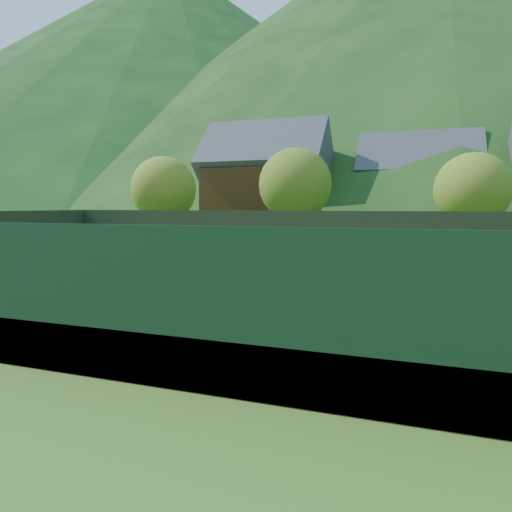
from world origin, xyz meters
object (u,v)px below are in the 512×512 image
(student_d, at_px, (456,264))
(chalet_mid, at_px, (417,191))
(tennis_net, at_px, (267,270))
(student_a, at_px, (319,261))
(student_b, at_px, (333,259))
(student_c, at_px, (421,268))
(chalet_left, at_px, (266,185))
(coach, at_px, (166,260))
(ball_hopper, at_px, (41,271))

(student_d, distance_m, chalet_mid, 31.02)
(student_d, height_order, tennis_net, student_d)
(student_a, height_order, student_b, student_b)
(student_c, height_order, chalet_left, chalet_left)
(student_a, relative_size, student_d, 1.10)
(student_a, height_order, tennis_net, student_a)
(student_b, relative_size, chalet_mid, 0.13)
(student_b, height_order, student_c, student_b)
(student_c, distance_m, chalet_mid, 32.62)
(chalet_left, bearing_deg, student_a, -67.05)
(chalet_left, bearing_deg, chalet_mid, 14.04)
(coach, bearing_deg, chalet_left, 81.56)
(coach, height_order, student_b, coach)
(coach, height_order, chalet_left, chalet_left)
(student_c, bearing_deg, tennis_net, -3.20)
(student_d, xyz_separation_m, chalet_left, (-17.95, 26.66, 4.91))
(student_c, distance_m, ball_hopper, 15.83)
(student_a, distance_m, ball_hopper, 11.91)
(student_d, xyz_separation_m, tennis_net, (-7.95, -3.34, -0.22))
(student_b, bearing_deg, student_a, 83.62)
(coach, bearing_deg, ball_hopper, -153.85)
(coach, relative_size, tennis_net, 0.15)
(chalet_mid, bearing_deg, coach, -106.34)
(coach, relative_size, chalet_mid, 0.14)
(student_a, distance_m, student_c, 4.44)
(student_a, distance_m, tennis_net, 2.61)
(chalet_mid, bearing_deg, student_b, -96.41)
(student_c, relative_size, student_d, 0.96)
(chalet_mid, bearing_deg, student_c, -89.20)
(student_b, bearing_deg, tennis_net, 64.91)
(student_b, height_order, chalet_mid, chalet_mid)
(student_a, bearing_deg, student_c, 163.27)
(student_b, height_order, chalet_left, chalet_left)
(coach, bearing_deg, student_c, -3.30)
(student_b, xyz_separation_m, ball_hopper, (-10.43, -7.54, -0.05))
(chalet_mid, bearing_deg, ball_hopper, -109.74)
(ball_hopper, bearing_deg, student_a, 33.15)
(ball_hopper, bearing_deg, tennis_net, 31.55)
(student_d, bearing_deg, chalet_left, -44.66)
(tennis_net, height_order, chalet_mid, chalet_mid)
(student_a, xyz_separation_m, tennis_net, (-2.01, -1.63, -0.29))
(coach, distance_m, student_a, 7.01)
(student_a, relative_size, student_c, 1.15)
(student_c, xyz_separation_m, tennis_net, (-6.45, -1.66, -0.19))
(chalet_left, distance_m, chalet_mid, 16.51)
(tennis_net, bearing_deg, student_a, 38.92)
(student_b, height_order, ball_hopper, student_b)
(student_c, height_order, student_d, student_d)
(student_b, bearing_deg, chalet_mid, -78.45)
(coach, distance_m, student_d, 13.15)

